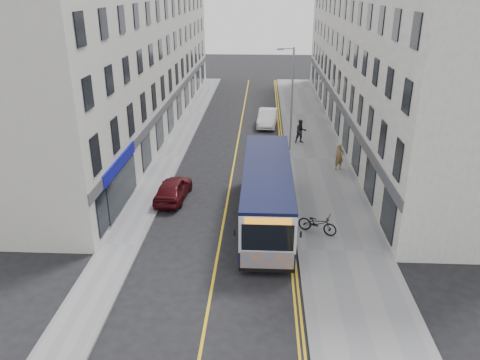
# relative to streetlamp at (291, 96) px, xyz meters

# --- Properties ---
(ground) EXTENTS (140.00, 140.00, 0.00)m
(ground) POSITION_rel_streetlamp_xyz_m (-4.17, -14.00, -4.38)
(ground) COLOR black
(ground) RESTS_ON ground
(pavement_east) EXTENTS (4.50, 64.00, 0.12)m
(pavement_east) POSITION_rel_streetlamp_xyz_m (2.08, -2.00, -4.32)
(pavement_east) COLOR gray
(pavement_east) RESTS_ON ground
(pavement_west) EXTENTS (2.00, 64.00, 0.12)m
(pavement_west) POSITION_rel_streetlamp_xyz_m (-9.17, -2.00, -4.32)
(pavement_west) COLOR gray
(pavement_west) RESTS_ON ground
(kerb_east) EXTENTS (0.18, 64.00, 0.13)m
(kerb_east) POSITION_rel_streetlamp_xyz_m (-0.17, -2.00, -4.32)
(kerb_east) COLOR slate
(kerb_east) RESTS_ON ground
(kerb_west) EXTENTS (0.18, 64.00, 0.13)m
(kerb_west) POSITION_rel_streetlamp_xyz_m (-8.17, -2.00, -4.32)
(kerb_west) COLOR slate
(kerb_west) RESTS_ON ground
(road_centre_line) EXTENTS (0.12, 64.00, 0.01)m
(road_centre_line) POSITION_rel_streetlamp_xyz_m (-4.17, -2.00, -4.38)
(road_centre_line) COLOR gold
(road_centre_line) RESTS_ON ground
(road_dbl_yellow_inner) EXTENTS (0.10, 64.00, 0.01)m
(road_dbl_yellow_inner) POSITION_rel_streetlamp_xyz_m (-0.62, -2.00, -4.38)
(road_dbl_yellow_inner) COLOR gold
(road_dbl_yellow_inner) RESTS_ON ground
(road_dbl_yellow_outer) EXTENTS (0.10, 64.00, 0.01)m
(road_dbl_yellow_outer) POSITION_rel_streetlamp_xyz_m (-0.42, -2.00, -4.38)
(road_dbl_yellow_outer) COLOR gold
(road_dbl_yellow_outer) RESTS_ON ground
(terrace_east) EXTENTS (6.00, 46.00, 13.00)m
(terrace_east) POSITION_rel_streetlamp_xyz_m (7.33, 7.00, 2.12)
(terrace_east) COLOR white
(terrace_east) RESTS_ON ground
(terrace_west) EXTENTS (6.00, 46.00, 13.00)m
(terrace_west) POSITION_rel_streetlamp_xyz_m (-13.17, 7.00, 2.12)
(terrace_west) COLOR beige
(terrace_west) RESTS_ON ground
(streetlamp) EXTENTS (1.32, 0.18, 8.00)m
(streetlamp) POSITION_rel_streetlamp_xyz_m (0.00, 0.00, 0.00)
(streetlamp) COLOR gray
(streetlamp) RESTS_ON ground
(city_bus) EXTENTS (2.61, 11.18, 3.25)m
(city_bus) POSITION_rel_streetlamp_xyz_m (-1.79, -12.02, -2.61)
(city_bus) COLOR black
(city_bus) RESTS_ON ground
(bicycle) EXTENTS (2.21, 1.54, 1.10)m
(bicycle) POSITION_rel_streetlamp_xyz_m (0.87, -13.49, -3.71)
(bicycle) COLOR black
(bicycle) RESTS_ON pavement_east
(pedestrian_near) EXTENTS (0.78, 0.65, 1.84)m
(pedestrian_near) POSITION_rel_streetlamp_xyz_m (3.31, -4.18, -3.34)
(pedestrian_near) COLOR olive
(pedestrian_near) RESTS_ON pavement_east
(pedestrian_far) EXTENTS (1.11, 0.96, 1.95)m
(pedestrian_far) POSITION_rel_streetlamp_xyz_m (1.04, 1.78, -3.29)
(pedestrian_far) COLOR black
(pedestrian_far) RESTS_ON pavement_east
(car_white) EXTENTS (1.99, 4.74, 1.52)m
(car_white) POSITION_rel_streetlamp_xyz_m (-1.67, 7.17, -3.62)
(car_white) COLOR white
(car_white) RESTS_ON ground
(car_maroon) EXTENTS (2.00, 4.25, 1.41)m
(car_maroon) POSITION_rel_streetlamp_xyz_m (-7.48, -9.47, -3.68)
(car_maroon) COLOR #470B11
(car_maroon) RESTS_ON ground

